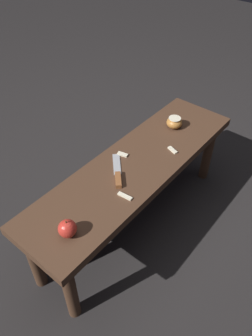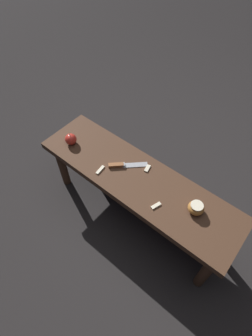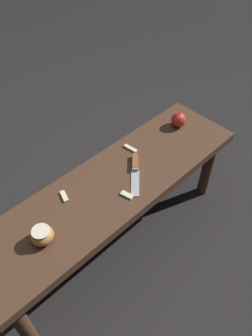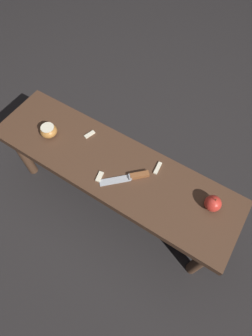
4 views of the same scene
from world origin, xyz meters
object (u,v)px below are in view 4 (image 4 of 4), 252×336
knife (132,177)px  apple_cut (49,131)px  apple_whole (213,203)px  wooden_bench (113,171)px

knife → apple_cut: apple_cut is taller
knife → apple_whole: bearing=145.8°
apple_whole → wooden_bench: bearing=6.3°
wooden_bench → apple_cut: bearing=3.7°
wooden_bench → knife: knife is taller
wooden_bench → apple_cut: 0.36m
apple_whole → knife: bearing=9.8°
apple_whole → apple_cut: size_ratio=0.97×
knife → apple_whole: size_ratio=2.29×
wooden_bench → knife: (-0.11, 0.01, 0.07)m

